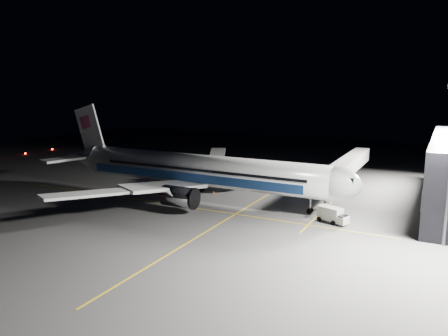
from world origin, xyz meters
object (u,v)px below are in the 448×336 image
baggage_tug (213,174)px  safety_cone_b (218,180)px  safety_cone_a (213,192)px  jet_bridge (345,168)px  service_truck (333,215)px  safety_cone_c (181,186)px  airliner (195,170)px

baggage_tug → safety_cone_b: baggage_tug is taller
baggage_tug → safety_cone_a: 15.10m
jet_bridge → baggage_tug: 29.13m
service_truck → safety_cone_a: size_ratio=8.52×
safety_cone_b → safety_cone_c: 9.09m
airliner → safety_cone_c: (-6.92, 5.71, -4.86)m
service_truck → safety_cone_a: bearing=-175.3°
safety_cone_c → airliner: bearing=-39.5°
safety_cone_a → jet_bridge: bearing=33.2°
safety_cone_c → service_truck: bearing=-15.3°
baggage_tug → safety_cone_c: baggage_tug is taller
airliner → safety_cone_a: (1.58, 4.00, -4.87)m
service_truck → safety_cone_b: service_truck is taller
safety_cone_a → baggage_tug: bearing=119.2°
airliner → safety_cone_b: 14.71m
jet_bridge → safety_cone_b: (-25.59, -4.40, -4.26)m
safety_cone_a → safety_cone_c: (-8.50, 1.71, 0.01)m
baggage_tug → safety_cone_c: bearing=-77.6°
baggage_tug → service_truck: bearing=-14.7°
safety_cone_a → safety_cone_b: bearing=113.0°
airliner → safety_cone_a: bearing=68.5°
safety_cone_b → service_truck: bearing=-30.7°
safety_cone_b → safety_cone_c: safety_cone_b is taller
airliner → safety_cone_c: bearing=140.5°
jet_bridge → service_truck: bearing=-82.3°
airliner → service_truck: bearing=-7.2°
service_truck → baggage_tug: size_ratio=1.87×
service_truck → safety_cone_c: size_ratio=8.29×
baggage_tug → safety_cone_c: (-1.14, -11.47, -0.45)m
service_truck → safety_cone_a: (-24.40, 7.27, -0.99)m
service_truck → safety_cone_b: 33.15m
airliner → jet_bridge: size_ratio=1.79×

